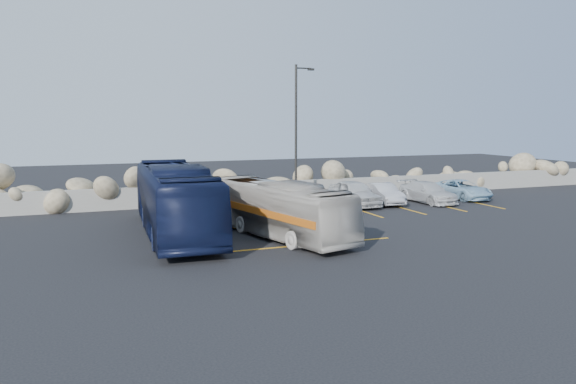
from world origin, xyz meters
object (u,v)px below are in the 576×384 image
object	(u,v)px
lamppost	(297,131)
car_d	(461,189)
vintage_bus	(279,209)
tour_coach	(176,200)
car_a	(354,193)
car_b	(383,194)
car_c	(428,192)

from	to	relation	value
lamppost	car_d	xyz separation A→B (m)	(10.82, -0.82, -3.71)
vintage_bus	tour_coach	xyz separation A→B (m)	(-4.02, 2.04, 0.33)
car_a	car_b	bearing A→B (deg)	-0.48
vintage_bus	car_c	xyz separation A→B (m)	(11.70, 6.02, -0.58)
tour_coach	car_a	distance (m)	11.92
car_a	car_b	distance (m)	1.92
car_a	car_c	distance (m)	4.72
car_b	car_c	bearing A→B (deg)	-3.78
car_b	car_d	world-z (taller)	car_b
vintage_bus	car_b	size ratio (longest dim) A/B	2.34
vintage_bus	car_c	bearing A→B (deg)	13.62
car_d	car_b	bearing A→B (deg)	177.94
tour_coach	car_d	distance (m)	19.20
vintage_bus	car_d	size ratio (longest dim) A/B	2.03
car_c	vintage_bus	bearing A→B (deg)	-157.05
lamppost	car_c	size ratio (longest dim) A/B	1.88
tour_coach	car_d	size ratio (longest dim) A/B	2.58
vintage_bus	car_a	world-z (taller)	vintage_bus
car_c	car_a	bearing A→B (deg)	169.83
lamppost	car_d	distance (m)	11.47
car_a	car_c	xyz separation A→B (m)	(4.70, -0.48, -0.12)
car_c	lamppost	bearing A→B (deg)	165.82
lamppost	tour_coach	distance (m)	9.86
tour_coach	car_a	world-z (taller)	tour_coach
tour_coach	car_d	xyz separation A→B (m)	(18.63, 4.54, -0.94)
vintage_bus	car_a	xyz separation A→B (m)	(7.00, 6.51, -0.46)
car_b	vintage_bus	bearing A→B (deg)	-138.35
lamppost	car_b	world-z (taller)	lamppost
tour_coach	car_c	size ratio (longest dim) A/B	2.58
tour_coach	car_b	world-z (taller)	tour_coach
tour_coach	car_c	bearing A→B (deg)	16.83
car_b	car_d	size ratio (longest dim) A/B	0.87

